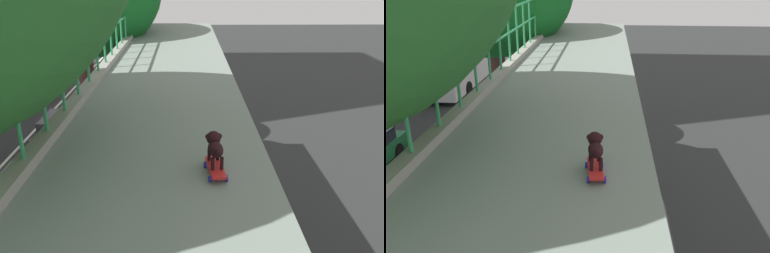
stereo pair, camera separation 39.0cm
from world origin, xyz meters
The scene contains 6 objects.
car_white_fifth centered at (-4.88, 10.20, 0.71)m, with size 1.90×3.96×1.47m.
car_black_seventh centered at (-4.56, 17.56, 0.64)m, with size 1.80×4.46×1.36m.
city_bus centered at (-8.41, 27.00, 1.73)m, with size 2.63×10.51×3.03m.
roadside_tree_farthest centered at (-1.80, 16.55, 6.51)m, with size 3.63×3.63×8.37m.
toy_skateboard centered at (1.72, 3.25, 5.89)m, with size 0.23×0.49×0.09m.
small_dog centered at (1.72, 3.33, 6.10)m, with size 0.19×0.41×0.32m.
Camera 2 is at (1.83, -0.33, 7.76)m, focal length 37.45 mm.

